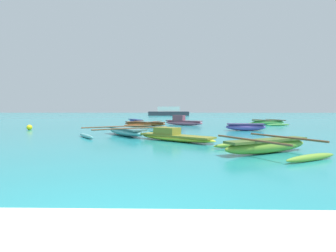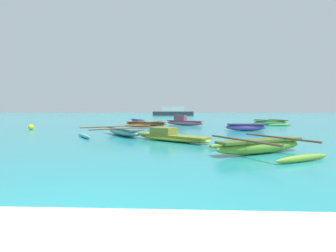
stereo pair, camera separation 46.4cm
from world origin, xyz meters
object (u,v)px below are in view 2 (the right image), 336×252
at_px(moored_boat_2, 184,122).
at_px(mooring_buoy_0, 31,127).
at_px(moored_boat_0, 146,124).
at_px(moored_boat_3, 261,146).
at_px(moored_boat_4, 170,136).
at_px(moored_boat_7, 137,121).
at_px(moored_boat_5, 270,122).
at_px(moored_boat_6, 246,127).
at_px(distant_ferry, 173,112).
at_px(moored_boat_1, 123,131).

distance_m(moored_boat_2, mooring_buoy_0, 12.62).
distance_m(moored_boat_0, moored_boat_2, 3.56).
xyz_separation_m(moored_boat_0, moored_boat_3, (5.75, -14.65, 0.05)).
bearing_deg(moored_boat_2, moored_boat_4, -60.77).
height_order(moored_boat_0, moored_boat_7, moored_boat_7).
relative_size(moored_boat_0, moored_boat_5, 1.07).
bearing_deg(moored_boat_5, moored_boat_6, -133.81).
height_order(moored_boat_0, distant_ferry, distant_ferry).
distance_m(moored_boat_5, moored_boat_6, 8.20).
bearing_deg(distant_ferry, moored_boat_0, -92.00).
distance_m(moored_boat_2, moored_boat_6, 7.47).
bearing_deg(moored_boat_2, moored_boat_5, 39.17).
bearing_deg(moored_boat_1, moored_boat_5, 97.72).
distance_m(moored_boat_1, distant_ferry, 49.58).
xyz_separation_m(moored_boat_7, distant_ferry, (2.84, 36.85, 0.63)).
relative_size(moored_boat_1, moored_boat_4, 1.34).
relative_size(moored_boat_1, moored_boat_3, 1.30).
relative_size(moored_boat_1, moored_boat_6, 1.85).
bearing_deg(moored_boat_5, moored_boat_1, -151.77).
xyz_separation_m(moored_boat_3, moored_boat_7, (-7.17, 18.50, 0.00)).
height_order(moored_boat_3, moored_boat_5, moored_boat_3).
bearing_deg(mooring_buoy_0, moored_boat_2, 27.96).
bearing_deg(moored_boat_0, moored_boat_1, -68.76).
bearing_deg(moored_boat_0, mooring_buoy_0, -125.00).
bearing_deg(moored_boat_3, moored_boat_7, 82.06).
height_order(moored_boat_1, moored_boat_7, moored_boat_1).
xyz_separation_m(moored_boat_5, mooring_buoy_0, (-19.36, -6.80, -0.05)).
bearing_deg(moored_boat_4, moored_boat_0, 141.16).
distance_m(moored_boat_1, moored_boat_4, 3.70).
xyz_separation_m(moored_boat_3, moored_boat_6, (1.82, 9.34, 0.03)).
xyz_separation_m(moored_boat_1, moored_boat_3, (5.87, -5.80, 0.01)).
xyz_separation_m(moored_boat_1, distant_ferry, (1.54, 49.55, 0.65)).
relative_size(moored_boat_4, moored_boat_5, 1.01).
distance_m(moored_boat_4, mooring_buoy_0, 12.12).
relative_size(moored_boat_0, moored_boat_3, 1.03).
xyz_separation_m(moored_boat_6, distant_ferry, (-6.15, 46.00, 0.61)).
height_order(moored_boat_0, moored_boat_6, moored_boat_6).
distance_m(moored_boat_3, mooring_buoy_0, 16.56).
xyz_separation_m(moored_boat_1, mooring_buoy_0, (-7.58, 3.85, -0.05)).
distance_m(moored_boat_6, moored_boat_7, 12.83).
bearing_deg(moored_boat_0, distant_ferry, 110.02).
bearing_deg(mooring_buoy_0, moored_boat_6, -1.15).
height_order(moored_boat_1, distant_ferry, distant_ferry).
bearing_deg(moored_boat_6, moored_boat_1, -149.74).
xyz_separation_m(moored_boat_6, moored_boat_7, (-8.99, 9.15, -0.02)).
bearing_deg(moored_boat_1, moored_boat_4, 13.42).
distance_m(moored_boat_1, moored_boat_7, 12.77).
bearing_deg(moored_boat_6, moored_boat_5, 65.59).
bearing_deg(moored_boat_1, mooring_buoy_0, -151.33).
relative_size(moored_boat_5, distant_ferry, 0.38).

